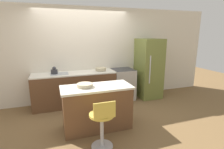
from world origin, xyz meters
TOP-DOWN VIEW (x-y plane):
  - ground_plane at (0.00, 0.00)m, footprint 14.00×14.00m
  - wall_back at (0.00, 0.65)m, footprint 8.00×0.06m
  - back_counter at (-0.32, 0.32)m, footprint 2.14×0.60m
  - kitchen_island at (-0.06, -1.04)m, footprint 1.38×0.62m
  - oven_range at (1.06, 0.32)m, footprint 0.60×0.61m
  - refrigerator at (1.86, 0.26)m, footprint 0.64×0.74m
  - stool_chair at (-0.14, -1.71)m, footprint 0.41×0.41m
  - kettle at (-0.81, 0.34)m, footprint 0.17×0.17m
  - mixing_bowl at (0.40, 0.34)m, footprint 0.29×0.29m
  - fruit_bowl at (-0.28, -1.00)m, footprint 0.30×0.30m

SIDE VIEW (x-z plane):
  - ground_plane at x=0.00m, z-range 0.00..0.00m
  - stool_chair at x=-0.14m, z-range 0.00..0.88m
  - back_counter at x=-0.32m, z-range 0.00..0.89m
  - kitchen_island at x=-0.06m, z-range 0.00..0.88m
  - oven_range at x=1.06m, z-range 0.00..0.89m
  - refrigerator at x=1.86m, z-range 0.00..1.74m
  - fruit_bowl at x=-0.28m, z-range 0.88..0.95m
  - mixing_bowl at x=0.40m, z-range 0.89..0.97m
  - kettle at x=-0.81m, z-range 0.87..1.05m
  - wall_back at x=0.00m, z-range 0.00..2.60m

